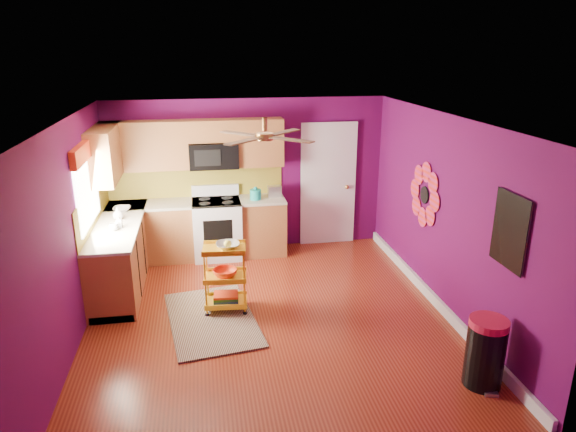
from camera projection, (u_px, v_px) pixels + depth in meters
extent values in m
plane|color=maroon|center=(270.00, 318.00, 6.50)|extent=(5.00, 5.00, 0.00)
cube|color=#540947|center=(248.00, 176.00, 8.44)|extent=(4.50, 0.04, 2.50)
cube|color=#540947|center=(313.00, 337.00, 3.77)|extent=(4.50, 0.04, 2.50)
cube|color=#540947|center=(69.00, 237.00, 5.74)|extent=(0.04, 5.00, 2.50)
cube|color=#540947|center=(445.00, 215.00, 6.46)|extent=(0.04, 5.00, 2.50)
cube|color=silver|center=(267.00, 120.00, 5.71)|extent=(4.50, 5.00, 0.04)
cube|color=white|center=(434.00, 299.00, 6.83)|extent=(0.05, 4.90, 0.14)
cube|color=brown|center=(121.00, 255.00, 7.31)|extent=(0.60, 2.30, 0.90)
cube|color=brown|center=(199.00, 230.00, 8.28)|extent=(2.80, 0.60, 0.90)
cube|color=beige|center=(117.00, 224.00, 7.16)|extent=(0.63, 2.30, 0.04)
cube|color=beige|center=(197.00, 202.00, 8.13)|extent=(2.80, 0.63, 0.04)
cube|color=black|center=(124.00, 280.00, 7.43)|extent=(0.54, 2.30, 0.10)
cube|color=black|center=(200.00, 253.00, 8.40)|extent=(2.80, 0.54, 0.10)
cube|color=white|center=(217.00, 229.00, 8.29)|extent=(0.76, 0.66, 0.92)
cube|color=black|center=(216.00, 202.00, 8.15)|extent=(0.76, 0.62, 0.03)
cube|color=white|center=(215.00, 190.00, 8.37)|extent=(0.76, 0.06, 0.18)
cube|color=black|center=(218.00, 237.00, 7.99)|extent=(0.45, 0.02, 0.55)
cube|color=brown|center=(145.00, 146.00, 7.85)|extent=(1.32, 0.33, 0.75)
cube|color=brown|center=(260.00, 142.00, 8.13)|extent=(0.72, 0.33, 0.75)
cube|color=brown|center=(213.00, 131.00, 7.95)|extent=(0.76, 0.33, 0.34)
cube|color=brown|center=(106.00, 153.00, 7.32)|extent=(0.33, 1.30, 0.75)
cube|color=black|center=(214.00, 155.00, 8.04)|extent=(0.76, 0.38, 0.40)
cube|color=olive|center=(196.00, 181.00, 8.31)|extent=(2.80, 0.01, 0.51)
cube|color=olive|center=(93.00, 206.00, 7.02)|extent=(0.01, 2.30, 0.51)
cube|color=white|center=(87.00, 187.00, 6.63)|extent=(0.03, 1.20, 1.00)
cube|color=red|center=(84.00, 151.00, 6.49)|extent=(0.08, 1.35, 0.22)
cube|color=white|center=(328.00, 186.00, 8.70)|extent=(0.85, 0.04, 2.05)
cube|color=white|center=(328.00, 186.00, 8.69)|extent=(0.95, 0.02, 2.15)
sphere|color=#BF8C3F|center=(347.00, 187.00, 8.71)|extent=(0.07, 0.07, 0.07)
cylinder|color=black|center=(424.00, 195.00, 6.99)|extent=(0.01, 0.24, 0.24)
cube|color=#1C9AB7|center=(511.00, 231.00, 5.06)|extent=(0.03, 0.52, 0.72)
cube|color=black|center=(509.00, 231.00, 5.05)|extent=(0.01, 0.56, 0.76)
cylinder|color=#BF8C3F|center=(265.00, 124.00, 5.92)|extent=(0.06, 0.06, 0.16)
cylinder|color=#BF8C3F|center=(265.00, 136.00, 5.96)|extent=(0.20, 0.20, 0.08)
cube|color=#4C2D19|center=(284.00, 132.00, 6.26)|extent=(0.47, 0.47, 0.01)
cube|color=#4C2D19|center=(240.00, 133.00, 6.17)|extent=(0.47, 0.47, 0.01)
cube|color=#4C2D19|center=(244.00, 141.00, 5.67)|extent=(0.47, 0.47, 0.01)
cube|color=#4C2D19|center=(292.00, 140.00, 5.76)|extent=(0.47, 0.47, 0.01)
cube|color=black|center=(212.00, 319.00, 6.46)|extent=(1.25, 1.80, 0.02)
cylinder|color=gold|center=(205.00, 285.00, 6.39)|extent=(0.02, 0.02, 0.83)
cylinder|color=gold|center=(244.00, 283.00, 6.43)|extent=(0.02, 0.02, 0.83)
cylinder|color=gold|center=(207.00, 273.00, 6.70)|extent=(0.02, 0.02, 0.83)
cylinder|color=gold|center=(244.00, 272.00, 6.74)|extent=(0.02, 0.02, 0.83)
sphere|color=black|center=(207.00, 315.00, 6.52)|extent=(0.06, 0.06, 0.06)
sphere|color=black|center=(245.00, 313.00, 6.56)|extent=(0.06, 0.06, 0.06)
sphere|color=black|center=(209.00, 302.00, 6.84)|extent=(0.06, 0.06, 0.06)
sphere|color=black|center=(245.00, 301.00, 6.88)|extent=(0.06, 0.06, 0.06)
cube|color=gold|center=(224.00, 249.00, 6.44)|extent=(0.57, 0.44, 0.03)
cube|color=gold|center=(225.00, 277.00, 6.56)|extent=(0.57, 0.44, 0.03)
cube|color=gold|center=(226.00, 302.00, 6.67)|extent=(0.57, 0.44, 0.03)
imported|color=beige|center=(228.00, 246.00, 6.43)|extent=(0.32, 0.32, 0.07)
sphere|color=yellow|center=(228.00, 244.00, 6.42)|extent=(0.10, 0.10, 0.10)
imported|color=red|center=(225.00, 273.00, 6.54)|extent=(0.33, 0.33, 0.10)
cube|color=navy|center=(226.00, 299.00, 6.66)|extent=(0.33, 0.26, 0.04)
cube|color=#267233|center=(226.00, 297.00, 6.65)|extent=(0.33, 0.26, 0.03)
cube|color=red|center=(226.00, 295.00, 6.64)|extent=(0.33, 0.26, 0.03)
cylinder|color=black|center=(485.00, 356.00, 5.15)|extent=(0.47, 0.47, 0.66)
cylinder|color=#C11B3C|center=(489.00, 323.00, 5.03)|extent=(0.39, 0.39, 0.08)
cube|color=beige|center=(491.00, 394.00, 5.06)|extent=(0.14, 0.10, 0.03)
cylinder|color=teal|center=(256.00, 195.00, 8.20)|extent=(0.18, 0.18, 0.16)
sphere|color=teal|center=(255.00, 188.00, 8.17)|extent=(0.06, 0.06, 0.06)
cube|color=beige|center=(274.00, 191.00, 8.35)|extent=(0.22, 0.15, 0.18)
imported|color=#EA3F72|center=(119.00, 222.00, 6.93)|extent=(0.08, 0.08, 0.17)
imported|color=white|center=(118.00, 213.00, 7.25)|extent=(0.14, 0.14, 0.18)
imported|color=white|center=(122.00, 209.00, 7.64)|extent=(0.25, 0.25, 0.06)
imported|color=white|center=(114.00, 227.00, 6.83)|extent=(0.12, 0.12, 0.09)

